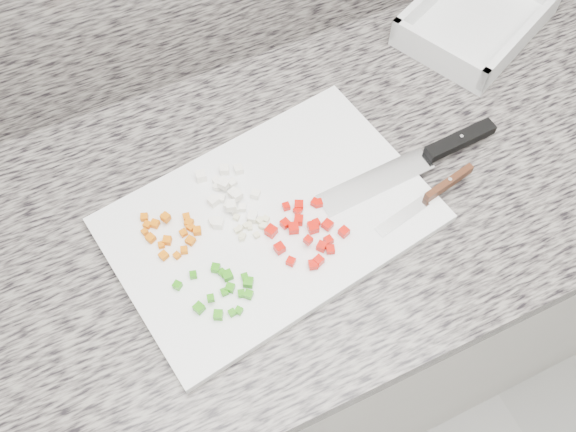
# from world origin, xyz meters

# --- Properties ---
(cabinet) EXTENTS (3.92, 0.62, 0.86)m
(cabinet) POSITION_xyz_m (0.00, 1.44, 0.43)
(cabinet) COLOR white
(cabinet) RESTS_ON ground
(countertop) EXTENTS (3.96, 0.64, 0.04)m
(countertop) POSITION_xyz_m (0.00, 1.44, 0.88)
(countertop) COLOR slate
(countertop) RESTS_ON cabinet
(cutting_board) EXTENTS (0.51, 0.38, 0.02)m
(cutting_board) POSITION_xyz_m (-0.08, 1.41, 0.91)
(cutting_board) COLOR white
(cutting_board) RESTS_ON countertop
(carrot_pile) EXTENTS (0.08, 0.09, 0.02)m
(carrot_pile) POSITION_xyz_m (-0.23, 1.44, 0.92)
(carrot_pile) COLOR #D56404
(carrot_pile) RESTS_ON cutting_board
(onion_pile) EXTENTS (0.09, 0.12, 0.02)m
(onion_pile) POSITION_xyz_m (-0.13, 1.46, 0.93)
(onion_pile) COLOR white
(onion_pile) RESTS_ON cutting_board
(green_pepper_pile) EXTENTS (0.11, 0.09, 0.02)m
(green_pepper_pile) POSITION_xyz_m (-0.19, 1.33, 0.92)
(green_pepper_pile) COLOR #25830B
(green_pepper_pile) RESTS_ON cutting_board
(red_pepper_pile) EXTENTS (0.11, 0.12, 0.02)m
(red_pepper_pile) POSITION_xyz_m (-0.05, 1.36, 0.92)
(red_pepper_pile) COLOR #C40B02
(red_pepper_pile) RESTS_ON cutting_board
(garlic_pile) EXTENTS (0.06, 0.05, 0.01)m
(garlic_pile) POSITION_xyz_m (-0.12, 1.40, 0.92)
(garlic_pile) COLOR beige
(garlic_pile) RESTS_ON cutting_board
(chef_knife) EXTENTS (0.32, 0.05, 0.02)m
(chef_knife) POSITION_xyz_m (0.19, 1.40, 0.92)
(chef_knife) COLOR silver
(chef_knife) RESTS_ON cutting_board
(paring_knife) EXTENTS (0.19, 0.05, 0.02)m
(paring_knife) POSITION_xyz_m (0.16, 1.34, 0.92)
(paring_knife) COLOR silver
(paring_knife) RESTS_ON cutting_board
(tray) EXTENTS (0.32, 0.29, 0.06)m
(tray) POSITION_xyz_m (0.42, 1.62, 0.92)
(tray) COLOR silver
(tray) RESTS_ON countertop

